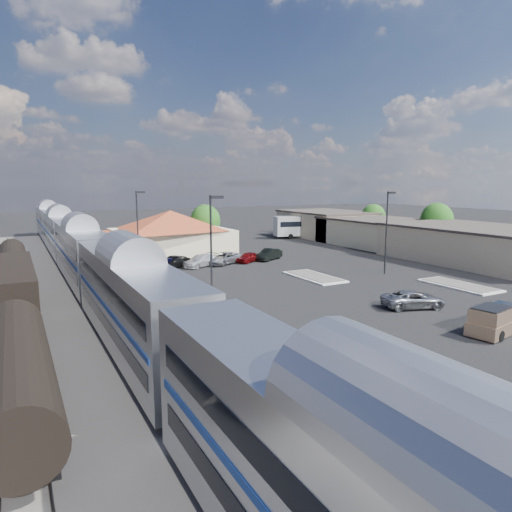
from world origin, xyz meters
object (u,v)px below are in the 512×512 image
coach_bus (307,225)px  station_depot (171,233)px  pickup_truck (499,319)px  suv (414,299)px

coach_bus → station_depot: bearing=118.9°
station_depot → coach_bus: station_depot is taller
pickup_truck → coach_bus: 54.58m
pickup_truck → coach_bus: (19.65, 50.90, 1.41)m
pickup_truck → suv: pickup_truck is taller
pickup_truck → suv: (-0.28, 7.05, -0.18)m
station_depot → pickup_truck: bearing=-78.2°
pickup_truck → coach_bus: size_ratio=0.45×
station_depot → pickup_truck: 43.52m
station_depot → coach_bus: 29.77m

